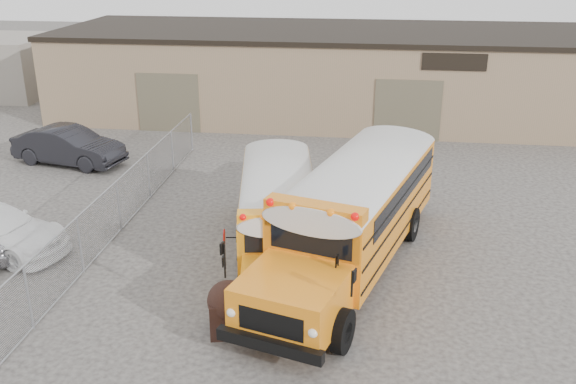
# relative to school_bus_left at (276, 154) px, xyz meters

# --- Properties ---
(ground) EXTENTS (120.00, 120.00, 0.00)m
(ground) POSITION_rel_school_bus_left_xyz_m (1.30, -7.31, -1.54)
(ground) COLOR #363331
(ground) RESTS_ON ground
(warehouse) EXTENTS (30.20, 10.20, 4.67)m
(warehouse) POSITION_rel_school_bus_left_xyz_m (1.30, 12.68, 0.83)
(warehouse) COLOR #877153
(warehouse) RESTS_ON ground
(chainlink_fence) EXTENTS (0.07, 18.07, 1.81)m
(chainlink_fence) POSITION_rel_school_bus_left_xyz_m (-4.70, -4.31, -0.64)
(chainlink_fence) COLOR #92949A
(chainlink_fence) RESTS_ON ground
(school_bus_left) EXTENTS (3.63, 9.36, 2.67)m
(school_bus_left) POSITION_rel_school_bus_left_xyz_m (0.00, 0.00, 0.00)
(school_bus_left) COLOR #FF9E18
(school_bus_left) RESTS_ON ground
(school_bus_right) EXTENTS (5.57, 11.13, 3.17)m
(school_bus_right) POSITION_rel_school_bus_left_xyz_m (5.03, 0.74, 0.29)
(school_bus_right) COLOR orange
(school_bus_right) RESTS_ON ground
(tarp_bundle) EXTENTS (1.12, 1.06, 1.41)m
(tarp_bundle) POSITION_rel_school_bus_left_xyz_m (0.26, -9.78, -0.82)
(tarp_bundle) COLOR black
(tarp_bundle) RESTS_ON ground
(car_dark) EXTENTS (5.23, 2.77, 1.64)m
(car_dark) POSITION_rel_school_bus_left_xyz_m (-9.51, 2.09, -0.73)
(car_dark) COLOR black
(car_dark) RESTS_ON ground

